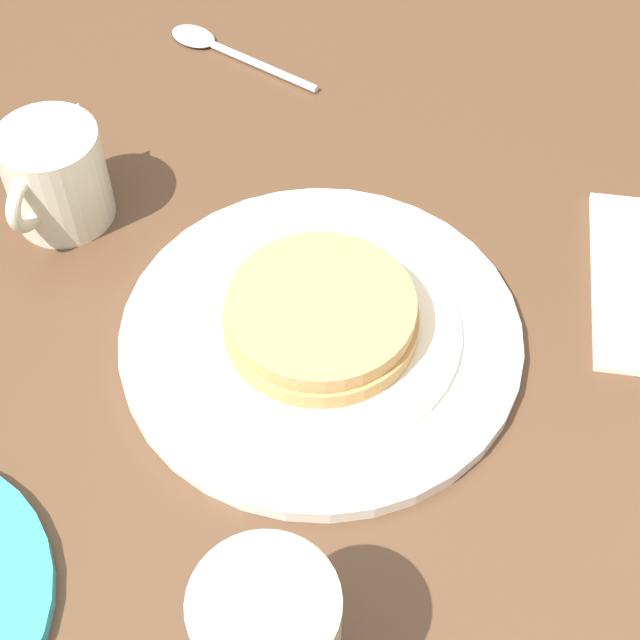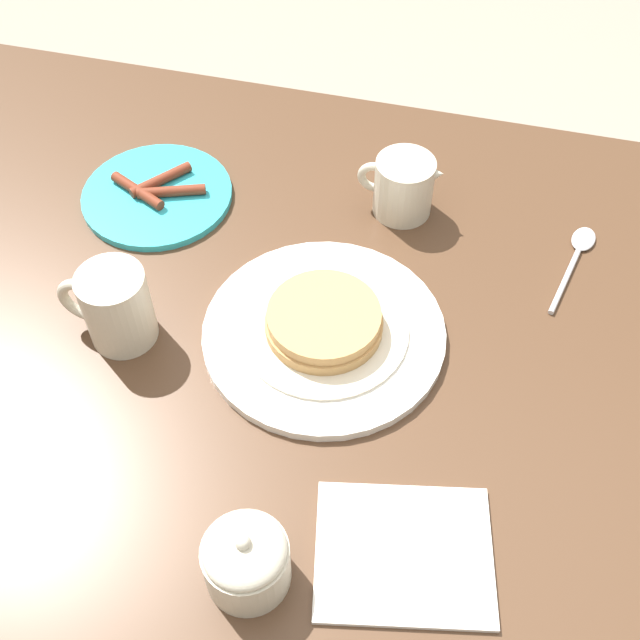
# 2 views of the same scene
# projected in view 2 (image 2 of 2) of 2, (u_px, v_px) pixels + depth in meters

# --- Properties ---
(ground_plane) EXTENTS (8.00, 8.00, 0.00)m
(ground_plane) POSITION_uv_depth(u_px,v_px,m) (322.00, 575.00, 1.52)
(ground_plane) COLOR gray
(dining_table) EXTENTS (1.32, 0.90, 0.75)m
(dining_table) POSITION_uv_depth(u_px,v_px,m) (324.00, 393.00, 1.02)
(dining_table) COLOR #4C3321
(dining_table) RESTS_ON ground_plane
(pancake_plate) EXTENTS (0.28, 0.28, 0.04)m
(pancake_plate) POSITION_uv_depth(u_px,v_px,m) (327.00, 330.00, 0.92)
(pancake_plate) COLOR white
(pancake_plate) RESTS_ON dining_table
(side_plate_bacon) EXTENTS (0.20, 0.20, 0.02)m
(side_plate_bacon) POSITION_uv_depth(u_px,v_px,m) (157.00, 194.00, 1.07)
(side_plate_bacon) COLOR #2DADBC
(side_plate_bacon) RESTS_ON dining_table
(coffee_mug) EXTENTS (0.11, 0.08, 0.10)m
(coffee_mug) POSITION_uv_depth(u_px,v_px,m) (114.00, 306.00, 0.89)
(coffee_mug) COLOR beige
(coffee_mug) RESTS_ON dining_table
(creamer_pitcher) EXTENTS (0.11, 0.08, 0.09)m
(creamer_pitcher) POSITION_uv_depth(u_px,v_px,m) (404.00, 186.00, 1.03)
(creamer_pitcher) COLOR beige
(creamer_pitcher) RESTS_ON dining_table
(sugar_bowl) EXTENTS (0.08, 0.08, 0.08)m
(sugar_bowl) POSITION_uv_depth(u_px,v_px,m) (251.00, 560.00, 0.72)
(sugar_bowl) COLOR beige
(sugar_bowl) RESTS_ON dining_table
(napkin) EXTENTS (0.19, 0.17, 0.01)m
(napkin) POSITION_uv_depth(u_px,v_px,m) (404.00, 553.00, 0.76)
(napkin) COLOR silver
(napkin) RESTS_ON dining_table
(spoon) EXTENTS (0.05, 0.16, 0.01)m
(spoon) POSITION_uv_depth(u_px,v_px,m) (577.00, 253.00, 1.01)
(spoon) COLOR silver
(spoon) RESTS_ON dining_table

